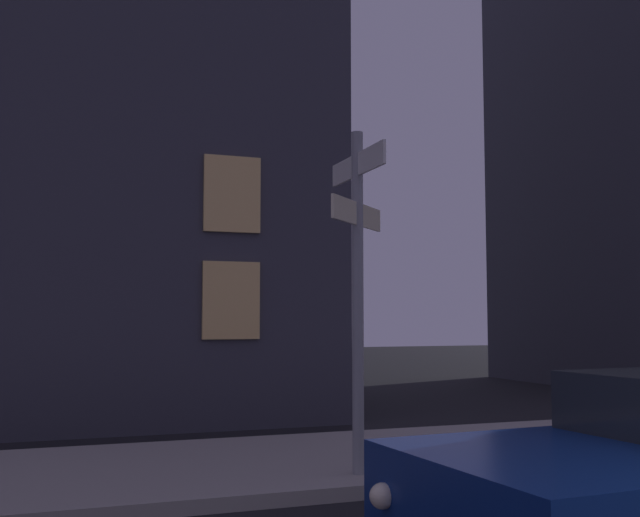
# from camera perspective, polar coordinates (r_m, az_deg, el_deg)

# --- Properties ---
(sidewalk_kerb) EXTENTS (40.00, 3.24, 0.14)m
(sidewalk_kerb) POSITION_cam_1_polar(r_m,az_deg,el_deg) (9.15, 3.24, -14.98)
(sidewalk_kerb) COLOR #9E9991
(sidewalk_kerb) RESTS_ON ground_plane
(signpost) EXTENTS (0.93, 1.37, 3.54)m
(signpost) POSITION_cam_1_polar(r_m,az_deg,el_deg) (7.77, 2.89, -0.84)
(signpost) COLOR gray
(signpost) RESTS_ON sidewalk_kerb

